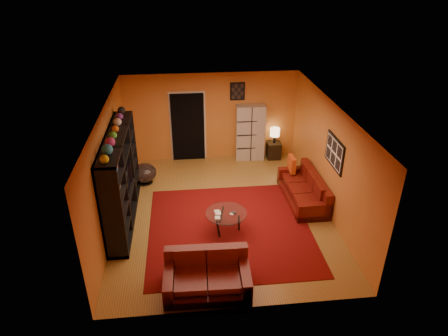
{
  "coord_description": "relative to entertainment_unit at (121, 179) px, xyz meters",
  "views": [
    {
      "loc": [
        -0.8,
        -7.96,
        5.42
      ],
      "look_at": [
        0.06,
        0.1,
        1.14
      ],
      "focal_mm": 32.0,
      "sensor_mm": 36.0,
      "label": 1
    }
  ],
  "objects": [
    {
      "name": "table_lamp",
      "position": [
        4.13,
        2.75,
        -0.22
      ],
      "size": [
        0.28,
        0.28,
        0.47
      ],
      "color": "black",
      "rests_on": "side_table"
    },
    {
      "name": "floor",
      "position": [
        2.27,
        0.0,
        -1.05
      ],
      "size": [
        6.0,
        6.0,
        0.0
      ],
      "primitive_type": "plane",
      "color": "olive",
      "rests_on": "ground"
    },
    {
      "name": "coffee_table",
      "position": [
        2.29,
        -0.74,
        -0.63
      ],
      "size": [
        0.92,
        0.92,
        0.46
      ],
      "rotation": [
        0.0,
        0.0,
        -0.26
      ],
      "color": "silver",
      "rests_on": "floor"
    },
    {
      "name": "bowl_chair",
      "position": [
        0.33,
        1.63,
        -0.76
      ],
      "size": [
        0.67,
        0.67,
        0.54
      ],
      "color": "black",
      "rests_on": "floor"
    },
    {
      "name": "ceiling",
      "position": [
        2.27,
        0.0,
        1.55
      ],
      "size": [
        6.0,
        6.0,
        0.0
      ],
      "primitive_type": "plane",
      "rotation": [
        3.14,
        0.0,
        0.0
      ],
      "color": "white",
      "rests_on": "wall_back"
    },
    {
      "name": "wall_left",
      "position": [
        -0.23,
        0.0,
        0.25
      ],
      "size": [
        0.0,
        6.0,
        6.0
      ],
      "primitive_type": "plane",
      "rotation": [
        1.57,
        0.0,
        1.57
      ],
      "color": "#C9722C",
      "rests_on": "floor"
    },
    {
      "name": "entertainment_unit",
      "position": [
        0.0,
        0.0,
        0.0
      ],
      "size": [
        0.45,
        3.0,
        2.1
      ],
      "primitive_type": "cube",
      "color": "black",
      "rests_on": "floor"
    },
    {
      "name": "storage_cabinet",
      "position": [
        3.4,
        2.8,
        -0.21
      ],
      "size": [
        0.86,
        0.43,
        1.68
      ],
      "primitive_type": "cube",
      "rotation": [
        0.0,
        0.0,
        -0.06
      ],
      "color": "#B7B2A9",
      "rests_on": "floor"
    },
    {
      "name": "wall_art_back",
      "position": [
        3.02,
        2.98,
        1.0
      ],
      "size": [
        0.42,
        0.03,
        0.52
      ],
      "primitive_type": "cube",
      "color": "black",
      "rests_on": "wall_back"
    },
    {
      "name": "sofa",
      "position": [
        4.41,
        0.31,
        -0.76
      ],
      "size": [
        0.84,
        1.97,
        0.85
      ],
      "rotation": [
        0.0,
        0.0,
        0.02
      ],
      "color": "#530E0B",
      "rests_on": "rug"
    },
    {
      "name": "wall_art_right",
      "position": [
        4.75,
        -0.3,
        0.55
      ],
      "size": [
        0.03,
        1.0,
        0.7
      ],
      "primitive_type": "cube",
      "color": "black",
      "rests_on": "wall_right"
    },
    {
      "name": "wall_back",
      "position": [
        2.27,
        3.0,
        0.25
      ],
      "size": [
        6.0,
        0.0,
        6.0
      ],
      "primitive_type": "plane",
      "rotation": [
        1.57,
        0.0,
        0.0
      ],
      "color": "#C9722C",
      "rests_on": "floor"
    },
    {
      "name": "rug",
      "position": [
        2.38,
        -0.7,
        -1.04
      ],
      "size": [
        3.6,
        3.6,
        0.01
      ],
      "primitive_type": "cube",
      "color": "#56090A",
      "rests_on": "floor"
    },
    {
      "name": "wall_right",
      "position": [
        4.78,
        0.0,
        0.25
      ],
      "size": [
        0.0,
        6.0,
        6.0
      ],
      "primitive_type": "plane",
      "rotation": [
        1.57,
        0.0,
        -1.57
      ],
      "color": "#C9722C",
      "rests_on": "floor"
    },
    {
      "name": "doorway",
      "position": [
        1.57,
        2.96,
        -0.03
      ],
      "size": [
        0.95,
        0.1,
        2.04
      ],
      "primitive_type": "cube",
      "color": "black",
      "rests_on": "floor"
    },
    {
      "name": "loveseat",
      "position": [
        1.75,
        -2.42,
        -0.77
      ],
      "size": [
        1.58,
        0.98,
        0.85
      ],
      "rotation": [
        0.0,
        0.0,
        1.54
      ],
      "color": "#530E0B",
      "rests_on": "rug"
    },
    {
      "name": "tv",
      "position": [
        0.05,
        0.06,
        -0.06
      ],
      "size": [
        0.95,
        0.12,
        0.55
      ],
      "primitive_type": "imported",
      "rotation": [
        0.0,
        0.0,
        1.57
      ],
      "color": "black",
      "rests_on": "entertainment_unit"
    },
    {
      "name": "side_table",
      "position": [
        4.13,
        2.75,
        -0.8
      ],
      "size": [
        0.42,
        0.42,
        0.5
      ],
      "primitive_type": "cube",
      "rotation": [
        0.0,
        0.0,
        -0.04
      ],
      "color": "black",
      "rests_on": "floor"
    },
    {
      "name": "throw_pillow",
      "position": [
        4.22,
        1.09,
        -0.42
      ],
      "size": [
        0.12,
        0.42,
        0.42
      ],
      "primitive_type": "cube",
      "color": "#D14C17",
      "rests_on": "sofa"
    },
    {
      "name": "wall_front",
      "position": [
        2.27,
        -3.0,
        0.25
      ],
      "size": [
        6.0,
        0.0,
        6.0
      ],
      "primitive_type": "plane",
      "rotation": [
        -1.57,
        0.0,
        0.0
      ],
      "color": "#C9722C",
      "rests_on": "floor"
    }
  ]
}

